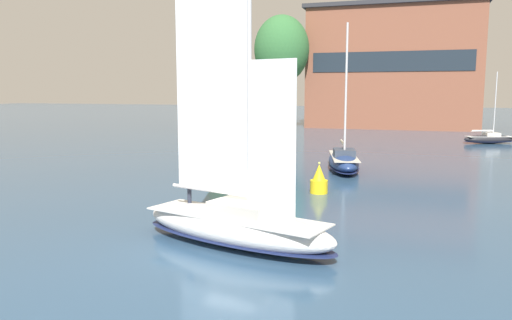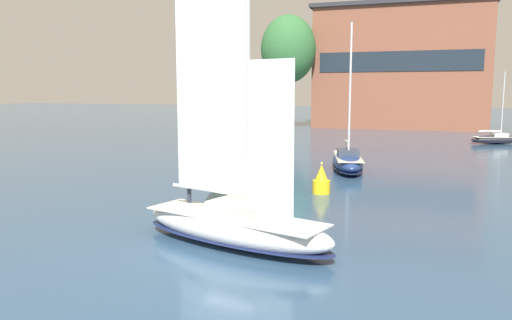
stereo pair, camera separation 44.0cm
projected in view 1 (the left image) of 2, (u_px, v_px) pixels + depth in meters
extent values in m
plane|color=#2D4C6B|center=(235.00, 245.00, 22.47)|extent=(400.00, 400.00, 0.00)
cube|color=brown|center=(393.00, 69.00, 93.18)|extent=(30.22, 14.75, 21.59)
cube|color=#1E2833|center=(391.00, 61.00, 86.02)|extent=(27.20, 0.10, 3.46)
cube|color=#2D2D33|center=(395.00, 8.00, 91.64)|extent=(31.42, 15.95, 0.70)
cylinder|color=brown|center=(224.00, 106.00, 93.17)|extent=(0.65, 0.65, 8.06)
ellipsoid|color=#477F47|center=(224.00, 71.00, 92.28)|extent=(7.26, 7.26, 8.87)
cylinder|color=#4C3828|center=(281.00, 98.00, 90.21)|extent=(0.87, 0.87, 10.92)
ellipsoid|color=#336B38|center=(282.00, 49.00, 89.00)|extent=(9.83, 9.83, 12.01)
ellipsoid|color=silver|center=(235.00, 227.00, 22.36)|extent=(10.29, 5.32, 1.68)
ellipsoid|color=#19234C|center=(235.00, 237.00, 22.42)|extent=(10.39, 5.37, 0.20)
cube|color=silver|center=(235.00, 216.00, 22.29)|extent=(9.02, 4.58, 0.06)
cube|color=beige|center=(244.00, 209.00, 21.96)|extent=(3.19, 2.61, 0.69)
cylinder|color=silver|center=(249.00, 75.00, 20.99)|extent=(0.20, 0.20, 12.38)
cylinder|color=silver|center=(210.00, 190.00, 22.94)|extent=(4.34, 1.35, 0.17)
cube|color=white|center=(211.00, 78.00, 22.14)|extent=(3.96, 1.13, 10.15)
cube|color=white|center=(273.00, 142.00, 20.72)|extent=(2.11, 0.61, 6.81)
cylinder|color=#232838|center=(189.00, 197.00, 24.13)|extent=(0.25, 0.25, 0.85)
cylinder|color=#1E4CA5|center=(189.00, 182.00, 24.03)|extent=(0.42, 0.42, 0.65)
sphere|color=tan|center=(189.00, 173.00, 23.97)|extent=(0.24, 0.24, 0.24)
ellipsoid|color=#194C47|center=(249.00, 155.00, 49.76)|extent=(5.56, 4.32, 0.95)
ellipsoid|color=#19234C|center=(249.00, 158.00, 49.79)|extent=(5.61, 4.36, 0.11)
cube|color=silver|center=(249.00, 152.00, 49.72)|extent=(4.86, 3.75, 0.06)
cube|color=#333D4C|center=(251.00, 150.00, 49.75)|extent=(1.91, 1.76, 0.39)
cylinder|color=silver|center=(253.00, 117.00, 49.34)|extent=(0.11, 0.11, 6.99)
cylinder|color=silver|center=(241.00, 147.00, 49.44)|extent=(2.17, 1.43, 0.10)
cylinder|color=silver|center=(241.00, 146.00, 49.43)|extent=(1.99, 1.34, 0.15)
ellipsoid|color=#232328|center=(489.00, 139.00, 65.40)|extent=(6.91, 4.18, 1.14)
ellipsoid|color=#19234C|center=(489.00, 141.00, 65.44)|extent=(6.98, 4.22, 0.14)
cube|color=silver|center=(489.00, 137.00, 65.35)|extent=(6.06, 3.61, 0.06)
cube|color=beige|center=(492.00, 134.00, 65.33)|extent=(2.22, 1.90, 0.47)
cylinder|color=silver|center=(495.00, 104.00, 64.80)|extent=(0.13, 0.13, 8.36)
cylinder|color=silver|center=(482.00, 131.00, 65.20)|extent=(2.85, 1.20, 0.11)
cylinder|color=white|center=(482.00, 131.00, 65.19)|extent=(2.59, 1.16, 0.18)
ellipsoid|color=navy|center=(344.00, 161.00, 43.60)|extent=(4.48, 9.33, 1.53)
ellipsoid|color=#19234C|center=(343.00, 166.00, 43.66)|extent=(4.52, 9.42, 0.18)
cube|color=#BCB7A8|center=(344.00, 156.00, 43.54)|extent=(3.84, 8.19, 0.06)
cube|color=#333D4C|center=(344.00, 153.00, 43.05)|extent=(2.28, 2.85, 0.63)
cylinder|color=silver|center=(346.00, 91.00, 42.05)|extent=(0.18, 0.18, 11.24)
cylinder|color=silver|center=(343.00, 144.00, 44.70)|extent=(1.06, 3.98, 0.15)
cylinder|color=silver|center=(343.00, 143.00, 44.69)|extent=(1.06, 3.60, 0.24)
ellipsoid|color=white|center=(242.00, 129.00, 79.53)|extent=(6.99, 8.77, 1.51)
ellipsoid|color=#19234C|center=(242.00, 132.00, 79.59)|extent=(7.06, 8.85, 0.18)
cube|color=beige|center=(242.00, 127.00, 79.47)|extent=(6.07, 7.66, 0.06)
cube|color=beige|center=(242.00, 124.00, 79.84)|extent=(2.83, 3.03, 0.62)
cylinder|color=silver|center=(241.00, 91.00, 79.37)|extent=(0.18, 0.18, 11.10)
cylinder|color=silver|center=(244.00, 121.00, 78.11)|extent=(2.34, 3.41, 0.15)
cube|color=white|center=(244.00, 92.00, 77.64)|extent=(2.06, 3.08, 9.10)
cube|color=white|center=(240.00, 107.00, 80.75)|extent=(1.10, 1.64, 6.10)
cylinder|color=yellow|center=(319.00, 187.00, 33.73)|extent=(1.19, 1.19, 0.89)
cone|color=yellow|center=(319.00, 172.00, 33.59)|extent=(0.89, 0.89, 1.09)
sphere|color=#F2F266|center=(319.00, 163.00, 33.51)|extent=(0.16, 0.16, 0.16)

